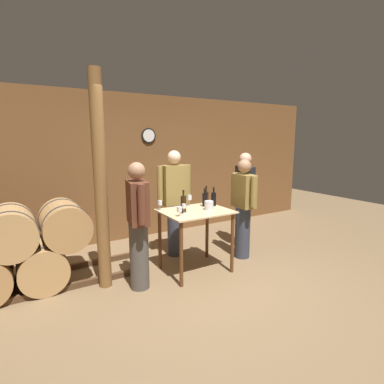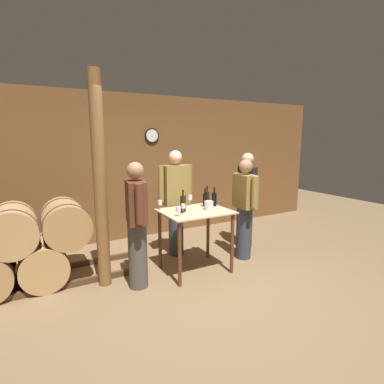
# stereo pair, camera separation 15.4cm
# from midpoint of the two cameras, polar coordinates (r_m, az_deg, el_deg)

# --- Properties ---
(ground_plane) EXTENTS (14.00, 14.00, 0.00)m
(ground_plane) POSITION_cam_midpoint_polar(r_m,az_deg,el_deg) (4.06, 5.51, -17.62)
(ground_plane) COLOR brown
(back_wall) EXTENTS (8.40, 0.08, 2.70)m
(back_wall) POSITION_cam_midpoint_polar(r_m,az_deg,el_deg) (5.82, -8.12, 4.74)
(back_wall) COLOR brown
(back_wall) RESTS_ON ground_plane
(barrel_rack) EXTENTS (3.77, 0.76, 1.09)m
(barrel_rack) POSITION_cam_midpoint_polar(r_m,az_deg,el_deg) (4.39, -31.90, -9.55)
(barrel_rack) COLOR #4C331E
(barrel_rack) RESTS_ON ground_plane
(tasting_table) EXTENTS (0.95, 0.76, 0.89)m
(tasting_table) POSITION_cam_midpoint_polar(r_m,az_deg,el_deg) (4.26, 1.70, -5.90)
(tasting_table) COLOR #D1B284
(tasting_table) RESTS_ON ground_plane
(wooden_post) EXTENTS (0.16, 0.16, 2.70)m
(wooden_post) POSITION_cam_midpoint_polar(r_m,az_deg,el_deg) (3.86, -16.06, 1.71)
(wooden_post) COLOR brown
(wooden_post) RESTS_ON ground_plane
(wine_bottle_far_left) EXTENTS (0.08, 0.08, 0.31)m
(wine_bottle_far_left) POSITION_cam_midpoint_polar(r_m,az_deg,el_deg) (4.11, -0.64, -2.18)
(wine_bottle_far_left) COLOR black
(wine_bottle_far_left) RESTS_ON tasting_table
(wine_bottle_left) EXTENTS (0.07, 0.07, 0.27)m
(wine_bottle_left) POSITION_cam_midpoint_polar(r_m,az_deg,el_deg) (4.45, 3.48, -1.40)
(wine_bottle_left) COLOR black
(wine_bottle_left) RESTS_ON tasting_table
(wine_bottle_center) EXTENTS (0.07, 0.07, 0.28)m
(wine_bottle_center) POSITION_cam_midpoint_polar(r_m,az_deg,el_deg) (4.63, 3.83, -1.02)
(wine_bottle_center) COLOR black
(wine_bottle_center) RESTS_ON tasting_table
(wine_bottle_right) EXTENTS (0.07, 0.07, 0.28)m
(wine_bottle_right) POSITION_cam_midpoint_polar(r_m,az_deg,el_deg) (4.49, 5.23, -1.32)
(wine_bottle_right) COLOR black
(wine_bottle_right) RESTS_ON tasting_table
(wine_glass_near_left) EXTENTS (0.06, 0.06, 0.14)m
(wine_glass_near_left) POSITION_cam_midpoint_polar(r_m,az_deg,el_deg) (4.25, -5.12, -2.10)
(wine_glass_near_left) COLOR silver
(wine_glass_near_left) RESTS_ON tasting_table
(wine_glass_near_center) EXTENTS (0.07, 0.07, 0.13)m
(wine_glass_near_center) POSITION_cam_midpoint_polar(r_m,az_deg,el_deg) (3.88, -1.51, -3.35)
(wine_glass_near_center) COLOR silver
(wine_glass_near_center) RESTS_ON tasting_table
(wine_glass_near_right) EXTENTS (0.06, 0.06, 0.14)m
(wine_glass_near_right) POSITION_cam_midpoint_polar(r_m,az_deg,el_deg) (4.01, -0.60, -2.81)
(wine_glass_near_right) COLOR silver
(wine_glass_near_right) RESTS_ON tasting_table
(wine_glass_far_side) EXTENTS (0.06, 0.06, 0.16)m
(wine_glass_far_side) POSITION_cam_midpoint_polar(r_m,az_deg,el_deg) (4.48, 0.63, -1.13)
(wine_glass_far_side) COLOR silver
(wine_glass_far_side) RESTS_ON tasting_table
(ice_bucket) EXTENTS (0.13, 0.13, 0.13)m
(ice_bucket) POSITION_cam_midpoint_polar(r_m,az_deg,el_deg) (4.25, 4.27, -2.58)
(ice_bucket) COLOR silver
(ice_bucket) RESTS_ON tasting_table
(person_host) EXTENTS (0.29, 0.58, 1.61)m
(person_host) POSITION_cam_midpoint_polar(r_m,az_deg,el_deg) (3.80, -9.32, -5.88)
(person_host) COLOR #4C4742
(person_host) RESTS_ON ground_plane
(person_visitor_with_scarf) EXTENTS (0.25, 0.59, 1.58)m
(person_visitor_with_scarf) POSITION_cam_midpoint_polar(r_m,az_deg,el_deg) (4.77, 10.89, -2.87)
(person_visitor_with_scarf) COLOR #333847
(person_visitor_with_scarf) RESTS_ON ground_plane
(person_visitor_bearded) EXTENTS (0.34, 0.56, 1.65)m
(person_visitor_bearded) POSITION_cam_midpoint_polar(r_m,az_deg,el_deg) (5.27, 11.15, -1.17)
(person_visitor_bearded) COLOR #4C4742
(person_visitor_bearded) RESTS_ON ground_plane
(person_visitor_near_door) EXTENTS (0.59, 0.24, 1.71)m
(person_visitor_near_door) POSITION_cam_midpoint_polar(r_m,az_deg,el_deg) (4.81, -2.20, -1.68)
(person_visitor_near_door) COLOR #333847
(person_visitor_near_door) RESTS_ON ground_plane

